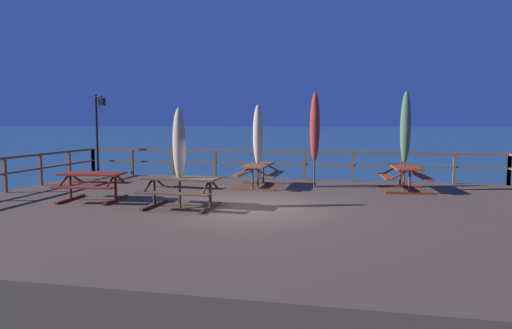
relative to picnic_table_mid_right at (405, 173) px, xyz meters
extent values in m
plane|color=#2D5B6B|center=(-4.18, -3.63, -1.30)|extent=(600.00, 600.00, 0.00)
cube|color=brown|center=(-4.18, -3.63, -0.93)|extent=(15.91, 11.50, 0.75)
cube|color=brown|center=(-4.18, 1.98, 0.50)|extent=(15.61, 0.09, 0.08)
cube|color=brown|center=(-4.18, 1.98, 0.02)|extent=(15.61, 0.07, 0.06)
cube|color=brown|center=(-11.98, 1.98, -0.03)|extent=(0.10, 0.10, 1.05)
cube|color=brown|center=(-10.25, 1.98, -0.03)|extent=(0.10, 0.10, 1.05)
cube|color=brown|center=(-8.51, 1.98, -0.03)|extent=(0.10, 0.10, 1.05)
cube|color=brown|center=(-6.78, 1.98, -0.03)|extent=(0.10, 0.10, 1.05)
cube|color=brown|center=(-5.05, 1.98, -0.03)|extent=(0.10, 0.10, 1.05)
cube|color=brown|center=(-3.31, 1.98, -0.03)|extent=(0.10, 0.10, 1.05)
cube|color=brown|center=(-1.58, 1.98, -0.03)|extent=(0.10, 0.10, 1.05)
cube|color=brown|center=(0.16, 1.98, -0.03)|extent=(0.10, 0.10, 1.05)
cube|color=brown|center=(1.89, 1.98, -0.03)|extent=(0.10, 0.10, 1.05)
cube|color=brown|center=(3.62, 1.98, -0.03)|extent=(0.10, 0.10, 1.05)
cube|color=brown|center=(-11.98, -2.82, -0.03)|extent=(0.10, 0.10, 1.05)
cube|color=brown|center=(-11.98, -1.22, -0.03)|extent=(0.10, 0.10, 1.05)
cube|color=brown|center=(-11.98, 0.38, -0.03)|extent=(0.10, 0.10, 1.05)
cube|color=brown|center=(-11.98, 1.98, -0.03)|extent=(0.10, 0.10, 1.05)
cube|color=brown|center=(3.62, 1.98, -0.03)|extent=(0.10, 0.10, 1.05)
cube|color=#993819|center=(0.00, 0.00, 0.19)|extent=(0.89, 1.81, 0.05)
cube|color=#993819|center=(0.56, 0.04, -0.11)|extent=(0.41, 1.78, 0.04)
cube|color=#993819|center=(-0.56, -0.04, -0.11)|extent=(0.41, 1.78, 0.04)
cube|color=maroon|center=(0.05, -0.70, -0.52)|extent=(1.40, 0.18, 0.06)
cylinder|color=maroon|center=(0.05, -0.70, -0.18)|extent=(0.07, 0.07, 0.74)
cylinder|color=maroon|center=(0.33, -0.68, 0.04)|extent=(0.63, 0.10, 0.37)
cylinder|color=maroon|center=(-0.23, -0.72, 0.04)|extent=(0.63, 0.10, 0.37)
cube|color=maroon|center=(-0.05, 0.70, -0.52)|extent=(1.40, 0.18, 0.06)
cylinder|color=maroon|center=(-0.05, 0.70, -0.18)|extent=(0.07, 0.07, 0.74)
cylinder|color=maroon|center=(0.23, 0.72, 0.04)|extent=(0.63, 0.10, 0.37)
cylinder|color=maroon|center=(-0.33, 0.68, 0.04)|extent=(0.63, 0.10, 0.37)
cube|color=brown|center=(-4.65, -0.15, 0.19)|extent=(0.81, 1.96, 0.05)
cube|color=brown|center=(-4.09, -0.16, -0.11)|extent=(0.33, 1.95, 0.04)
cube|color=brown|center=(-5.21, -0.13, -0.11)|extent=(0.33, 1.95, 0.04)
cube|color=brown|center=(-4.67, -0.94, -0.52)|extent=(1.40, 0.12, 0.06)
cylinder|color=brown|center=(-4.67, -0.94, -0.18)|extent=(0.07, 0.07, 0.74)
cylinder|color=brown|center=(-4.39, -0.95, 0.04)|extent=(0.63, 0.07, 0.37)
cylinder|color=brown|center=(-4.95, -0.93, 0.04)|extent=(0.63, 0.07, 0.37)
cube|color=brown|center=(-4.62, 0.64, -0.52)|extent=(1.40, 0.12, 0.06)
cylinder|color=brown|center=(-4.62, 0.64, -0.18)|extent=(0.07, 0.07, 0.74)
cylinder|color=brown|center=(-4.34, 0.64, 0.04)|extent=(0.63, 0.07, 0.37)
cylinder|color=brown|center=(-4.90, 0.65, 0.04)|extent=(0.63, 0.07, 0.37)
cube|color=maroon|center=(-8.56, -3.57, 0.19)|extent=(1.72, 0.88, 0.05)
cube|color=maroon|center=(-8.52, -4.12, -0.11)|extent=(1.68, 0.41, 0.04)
cube|color=maroon|center=(-8.60, -3.01, -0.11)|extent=(1.68, 0.41, 0.04)
cube|color=maroon|center=(-9.21, -3.62, -0.52)|extent=(0.19, 1.40, 0.06)
cylinder|color=maroon|center=(-9.21, -3.62, -0.18)|extent=(0.07, 0.07, 0.74)
cylinder|color=maroon|center=(-9.19, -3.90, 0.04)|extent=(0.10, 0.63, 0.37)
cylinder|color=maroon|center=(-9.23, -3.34, 0.04)|extent=(0.10, 0.63, 0.37)
cube|color=maroon|center=(-7.91, -3.52, -0.52)|extent=(0.19, 1.40, 0.06)
cylinder|color=maroon|center=(-7.91, -3.52, -0.18)|extent=(0.07, 0.07, 0.74)
cylinder|color=maroon|center=(-7.89, -3.80, 0.04)|extent=(0.10, 0.63, 0.37)
cylinder|color=maroon|center=(-7.93, -3.24, 0.04)|extent=(0.10, 0.63, 0.37)
cube|color=brown|center=(-5.82, -4.02, 0.19)|extent=(1.90, 0.84, 0.05)
cube|color=brown|center=(-5.84, -4.58, -0.11)|extent=(1.88, 0.36, 0.04)
cube|color=brown|center=(-5.79, -3.46, -0.11)|extent=(1.88, 0.36, 0.04)
cube|color=#432F1F|center=(-6.57, -3.99, -0.52)|extent=(0.14, 1.40, 0.06)
cylinder|color=#432F1F|center=(-6.57, -3.99, -0.18)|extent=(0.07, 0.07, 0.74)
cylinder|color=#432F1F|center=(-6.59, -4.26, 0.04)|extent=(0.08, 0.63, 0.37)
cylinder|color=#432F1F|center=(-6.56, -3.71, 0.04)|extent=(0.08, 0.63, 0.37)
cube|color=#432F1F|center=(-5.06, -4.05, -0.52)|extent=(0.14, 1.40, 0.06)
cylinder|color=#432F1F|center=(-5.06, -4.05, -0.18)|extent=(0.07, 0.07, 0.74)
cylinder|color=#432F1F|center=(-5.08, -4.33, 0.04)|extent=(0.08, 0.63, 0.37)
cylinder|color=#432F1F|center=(-5.05, -3.77, 0.04)|extent=(0.08, 0.63, 0.37)
cylinder|color=#4C3828|center=(-0.02, 0.02, 0.91)|extent=(0.06, 0.06, 2.93)
ellipsoid|color=#4C704C|center=(-0.02, 0.02, 1.43)|extent=(0.32, 0.32, 2.23)
cylinder|color=#2D432D|center=(-0.02, 0.02, 1.26)|extent=(0.21, 0.21, 0.05)
cone|color=#4C3828|center=(-0.02, 0.02, 2.45)|extent=(0.10, 0.10, 0.14)
cylinder|color=#4C3828|center=(-4.64, -0.20, 0.73)|extent=(0.06, 0.06, 2.56)
ellipsoid|color=#CCB793|center=(-4.64, -0.20, 1.18)|extent=(0.32, 0.32, 1.95)
cylinder|color=#7A6E58|center=(-4.64, -0.20, 1.03)|extent=(0.21, 0.21, 0.05)
cone|color=#4C3828|center=(-4.64, -0.20, 2.08)|extent=(0.10, 0.10, 0.14)
cylinder|color=#4C3828|center=(-2.81, 0.02, 0.92)|extent=(0.06, 0.06, 2.94)
ellipsoid|color=#A33328|center=(-2.81, 0.02, 1.44)|extent=(0.32, 0.32, 2.24)
cylinder|color=maroon|center=(-2.81, 0.02, 1.27)|extent=(0.21, 0.21, 0.05)
cone|color=#4C3828|center=(-2.81, 0.02, 2.46)|extent=(0.10, 0.10, 0.14)
cylinder|color=#4C3828|center=(-5.84, -4.09, 0.62)|extent=(0.06, 0.06, 2.36)
ellipsoid|color=tan|center=(-5.84, -4.09, 1.04)|extent=(0.32, 0.32, 1.79)
cylinder|color=#71614F|center=(-5.84, -4.09, 0.91)|extent=(0.21, 0.21, 0.05)
cone|color=#4C3828|center=(-5.84, -4.09, 1.87)|extent=(0.10, 0.10, 0.14)
cylinder|color=black|center=(-11.43, 1.43, 1.05)|extent=(0.09, 0.09, 3.20)
cylinder|color=black|center=(-11.21, 1.27, 2.57)|extent=(0.48, 0.37, 0.06)
cube|color=black|center=(-10.99, 1.10, 2.37)|extent=(0.20, 0.20, 0.28)
sphere|color=#F4E08C|center=(-10.99, 1.10, 2.37)|extent=(0.14, 0.14, 0.14)
camera|label=1|loc=(-1.79, -14.38, 1.57)|focal=31.08mm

